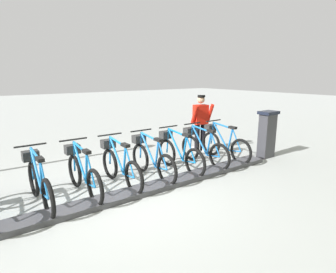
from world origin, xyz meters
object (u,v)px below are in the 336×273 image
at_px(bike_docked_6, 39,182).
at_px(worker_near_rack, 201,121).
at_px(bike_docked_0, 223,144).
at_px(bike_docked_1, 202,148).
at_px(payment_kiosk, 267,133).
at_px(bike_docked_4, 119,165).
at_px(bike_docked_5, 82,173).
at_px(bike_docked_2, 178,153).
at_px(bike_docked_3, 151,158).

relative_size(bike_docked_6, worker_near_rack, 1.04).
bearing_deg(worker_near_rack, bike_docked_0, 176.68).
bearing_deg(bike_docked_0, bike_docked_1, 90.00).
relative_size(payment_kiosk, bike_docked_0, 0.74).
height_order(payment_kiosk, bike_docked_6, payment_kiosk).
xyz_separation_m(bike_docked_1, worker_near_rack, (0.97, -0.83, 0.48)).
distance_m(bike_docked_4, bike_docked_6, 1.54).
relative_size(bike_docked_1, bike_docked_5, 1.00).
relative_size(bike_docked_2, bike_docked_5, 1.00).
relative_size(bike_docked_0, bike_docked_6, 1.00).
height_order(bike_docked_2, bike_docked_5, same).
height_order(bike_docked_3, bike_docked_4, same).
xyz_separation_m(bike_docked_2, worker_near_rack, (0.97, -1.59, 0.48)).
height_order(bike_docked_1, bike_docked_5, same).
bearing_deg(bike_docked_3, bike_docked_1, -90.00).
distance_m(bike_docked_2, bike_docked_4, 1.54).
distance_m(payment_kiosk, bike_docked_5, 4.98).
bearing_deg(payment_kiosk, bike_docked_4, 82.20).
height_order(bike_docked_0, bike_docked_6, same).
relative_size(bike_docked_0, bike_docked_4, 1.00).
relative_size(payment_kiosk, bike_docked_3, 0.74).
bearing_deg(bike_docked_6, payment_kiosk, -95.72).
distance_m(bike_docked_3, worker_near_rack, 2.60).
bearing_deg(worker_near_rack, bike_docked_5, 103.98).
bearing_deg(bike_docked_6, bike_docked_1, -90.00).
bearing_deg(bike_docked_4, bike_docked_3, -90.00).
distance_m(bike_docked_0, bike_docked_6, 4.62).
bearing_deg(payment_kiosk, bike_docked_2, 77.76).
bearing_deg(bike_docked_4, bike_docked_6, 90.00).
bearing_deg(bike_docked_4, bike_docked_1, -90.00).
relative_size(bike_docked_2, bike_docked_6, 1.00).
relative_size(bike_docked_3, worker_near_rack, 1.04).
bearing_deg(worker_near_rack, bike_docked_4, 107.22).
bearing_deg(worker_near_rack, payment_kiosk, -146.02).
xyz_separation_m(bike_docked_2, bike_docked_5, (0.00, 2.31, 0.00)).
xyz_separation_m(bike_docked_1, bike_docked_6, (0.00, 3.85, 0.00)).
distance_m(bike_docked_1, bike_docked_3, 1.54).
xyz_separation_m(bike_docked_0, worker_near_rack, (0.97, -0.06, 0.48)).
xyz_separation_m(bike_docked_2, bike_docked_6, (0.00, 3.08, 0.00)).
height_order(bike_docked_2, bike_docked_6, same).
distance_m(bike_docked_6, worker_near_rack, 4.80).
bearing_deg(bike_docked_1, bike_docked_3, 90.00).
height_order(payment_kiosk, worker_near_rack, worker_near_rack).
distance_m(bike_docked_4, bike_docked_5, 0.77).
relative_size(payment_kiosk, bike_docked_5, 0.74).
xyz_separation_m(payment_kiosk, bike_docked_1, (0.57, 1.87, -0.24)).
bearing_deg(bike_docked_0, bike_docked_5, 90.00).
xyz_separation_m(bike_docked_5, bike_docked_6, (0.00, 0.77, 0.00)).
relative_size(bike_docked_4, bike_docked_6, 1.00).
bearing_deg(bike_docked_1, bike_docked_2, 90.00).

